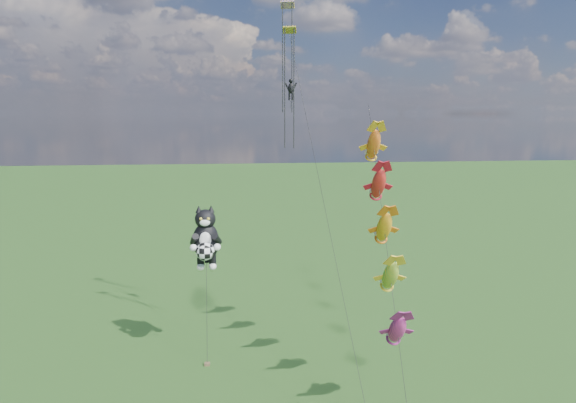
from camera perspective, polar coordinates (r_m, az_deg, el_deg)
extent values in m
plane|color=#11350D|center=(34.46, -9.21, -21.72)|extent=(300.00, 300.00, 0.00)
cube|color=brown|center=(37.77, -9.54, -18.46)|extent=(0.40, 0.30, 0.22)
cylinder|color=black|center=(37.45, -9.60, -12.69)|extent=(0.06, 2.75, 7.03)
ellipsoid|color=black|center=(37.38, -9.69, -4.66)|extent=(2.04, 1.67, 2.94)
ellipsoid|color=black|center=(36.89, -9.78, -2.07)|extent=(1.58, 1.43, 1.49)
cone|color=black|center=(36.76, -10.54, -0.89)|extent=(0.52, 0.52, 0.55)
cone|color=black|center=(36.70, -9.10, -0.86)|extent=(0.52, 0.52, 0.55)
ellipsoid|color=white|center=(36.33, -9.84, -2.48)|extent=(0.78, 0.39, 0.53)
ellipsoid|color=white|center=(36.65, -9.77, -4.52)|extent=(0.92, 0.36, 1.21)
sphere|color=gold|center=(36.23, -10.29, -2.04)|extent=(0.22, 0.22, 0.22)
sphere|color=gold|center=(36.19, -9.42, -2.03)|extent=(0.22, 0.22, 0.22)
sphere|color=white|center=(36.59, -11.15, -5.41)|extent=(0.55, 0.55, 0.55)
sphere|color=white|center=(36.46, -8.40, -5.38)|extent=(0.55, 0.55, 0.55)
sphere|color=white|center=(37.84, -10.31, -7.61)|extent=(0.59, 0.59, 0.59)
sphere|color=white|center=(37.78, -8.91, -7.60)|extent=(0.59, 0.59, 0.59)
sphere|color=white|center=(36.31, -9.79, -5.86)|extent=(1.40, 1.40, 1.40)
cylinder|color=black|center=(32.45, 11.61, -5.34)|extent=(1.27, 15.79, 18.84)
ellipsoid|color=#D83382|center=(30.70, 12.81, -14.57)|extent=(1.17, 2.66, 2.82)
ellipsoid|color=green|center=(31.72, 12.02, -8.58)|extent=(1.17, 2.66, 2.82)
ellipsoid|color=yellow|center=(33.07, 11.32, -3.02)|extent=(1.17, 2.66, 2.82)
ellipsoid|color=red|center=(34.71, 10.68, 2.06)|extent=(1.17, 2.66, 2.82)
ellipsoid|color=red|center=(36.60, 10.10, 6.65)|extent=(1.17, 2.66, 2.82)
cylinder|color=black|center=(32.31, 4.16, 0.37)|extent=(3.10, 16.82, 24.99)
cube|color=#118E33|center=(37.27, 0.19, 19.68)|extent=(1.01, 0.54, 0.52)
cylinder|color=black|center=(36.78, -0.36, 12.91)|extent=(0.08, 0.08, 8.79)
cylinder|color=black|center=(36.85, 0.73, 12.91)|extent=(0.08, 0.08, 8.79)
cube|color=#2421C3|center=(40.82, -0.06, 22.29)|extent=(1.10, 0.59, 0.58)
cylinder|color=black|center=(40.11, -0.62, 16.32)|extent=(0.08, 0.08, 8.55)
cylinder|color=black|center=(40.19, 0.49, 16.31)|extent=(0.08, 0.08, 8.55)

